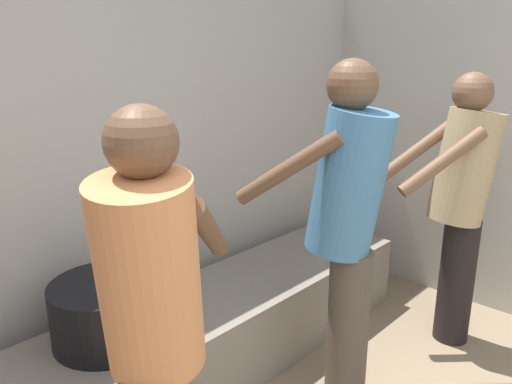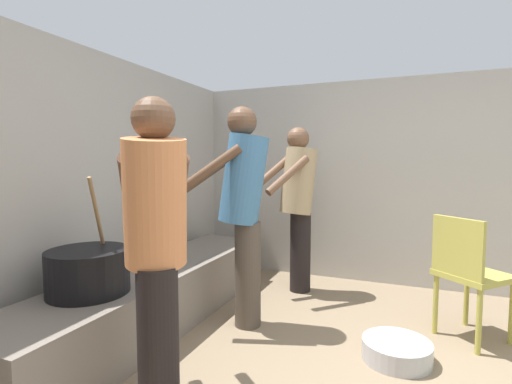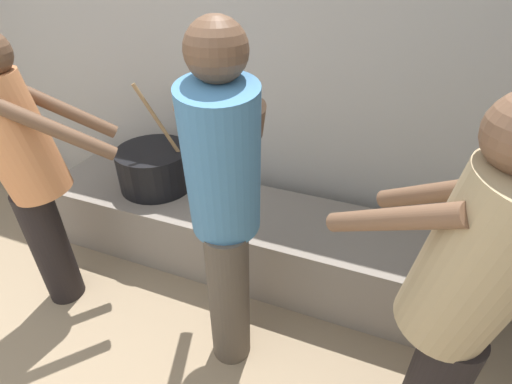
# 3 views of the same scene
# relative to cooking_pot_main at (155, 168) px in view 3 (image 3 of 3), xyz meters

# --- Properties ---
(block_enclosure_rear) EXTENTS (5.12, 0.20, 2.09)m
(block_enclosure_rear) POSITION_rel_cooking_pot_main_xyz_m (-0.04, 0.48, 0.46)
(block_enclosure_rear) COLOR #ADA8A0
(block_enclosure_rear) RESTS_ON ground_plane
(hearth_ledge) EXTENTS (2.67, 0.60, 0.44)m
(hearth_ledge) POSITION_rel_cooking_pot_main_xyz_m (0.60, -0.04, -0.36)
(hearth_ledge) COLOR slate
(hearth_ledge) RESTS_ON ground_plane
(cooking_pot_main) EXTENTS (0.49, 0.49, 0.73)m
(cooking_pot_main) POSITION_rel_cooking_pot_main_xyz_m (0.00, 0.00, 0.00)
(cooking_pot_main) COLOR black
(cooking_pot_main) RESTS_ON hearth_ledge
(cook_in_blue_shirt) EXTENTS (0.55, 0.75, 1.67)m
(cook_in_blue_shirt) POSITION_rel_cooking_pot_main_xyz_m (0.85, -0.67, 0.38)
(cook_in_blue_shirt) COLOR #4C4238
(cook_in_blue_shirt) RESTS_ON ground_plane
(cook_in_tan_shirt) EXTENTS (0.72, 0.64, 1.58)m
(cook_in_tan_shirt) POSITION_rel_cooking_pot_main_xyz_m (1.75, -0.84, 0.32)
(cook_in_tan_shirt) COLOR black
(cook_in_tan_shirt) RESTS_ON ground_plane
(cook_in_orange_shirt) EXTENTS (0.71, 0.65, 1.57)m
(cook_in_orange_shirt) POSITION_rel_cooking_pot_main_xyz_m (-0.24, -0.70, 0.31)
(cook_in_orange_shirt) COLOR black
(cook_in_orange_shirt) RESTS_ON ground_plane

